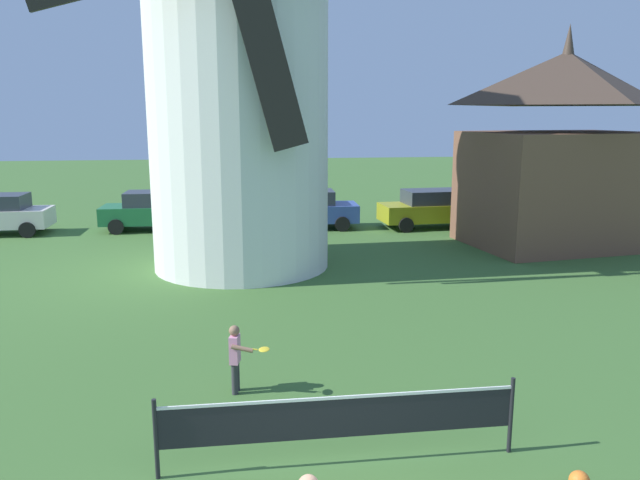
# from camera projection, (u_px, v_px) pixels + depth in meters

# --- Properties ---
(windmill) EXTENTS (9.90, 6.04, 13.57)m
(windmill) POSITION_uv_depth(u_px,v_px,m) (237.00, 53.00, 17.90)
(windmill) COLOR white
(windmill) RESTS_ON ground_plane
(tennis_net) EXTENTS (4.83, 0.06, 1.10)m
(tennis_net) POSITION_uv_depth(u_px,v_px,m) (340.00, 418.00, 8.19)
(tennis_net) COLOR black
(tennis_net) RESTS_ON ground_plane
(player_far) EXTENTS (0.69, 0.60, 1.19)m
(player_far) POSITION_uv_depth(u_px,v_px,m) (236.00, 355.00, 10.34)
(player_far) COLOR #333338
(player_far) RESTS_ON ground_plane
(parked_car_green) EXTENTS (4.37, 1.97, 1.56)m
(parked_car_green) POSITION_uv_depth(u_px,v_px,m) (157.00, 210.00, 24.96)
(parked_car_green) COLOR #1E6638
(parked_car_green) RESTS_ON ground_plane
(parked_car_blue) EXTENTS (4.49, 2.00, 1.56)m
(parked_car_blue) POSITION_uv_depth(u_px,v_px,m) (303.00, 209.00, 25.29)
(parked_car_blue) COLOR #334C99
(parked_car_blue) RESTS_ON ground_plane
(parked_car_mustard) EXTENTS (4.53, 2.11, 1.56)m
(parked_car_mustard) POSITION_uv_depth(u_px,v_px,m) (434.00, 208.00, 25.49)
(parked_car_mustard) COLOR #999919
(parked_car_mustard) RESTS_ON ground_plane
(chapel) EXTENTS (6.88, 5.45, 7.60)m
(chapel) POSITION_uv_depth(u_px,v_px,m) (561.00, 153.00, 21.66)
(chapel) COLOR brown
(chapel) RESTS_ON ground_plane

